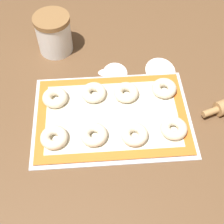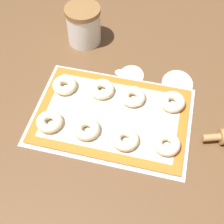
{
  "view_description": "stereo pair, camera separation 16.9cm",
  "coord_description": "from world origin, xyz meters",
  "px_view_note": "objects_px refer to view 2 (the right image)",
  "views": [
    {
      "loc": [
        -0.05,
        -0.56,
        0.79
      ],
      "look_at": [
        -0.01,
        -0.01,
        0.03
      ],
      "focal_mm": 50.0,
      "sensor_mm": 36.0,
      "label": 1
    },
    {
      "loc": [
        0.12,
        -0.54,
        0.79
      ],
      "look_at": [
        -0.01,
        -0.01,
        0.03
      ],
      "focal_mm": 50.0,
      "sensor_mm": 36.0,
      "label": 2
    }
  ],
  "objects_px": {
    "flour_canister": "(84,25)",
    "bagel_back_mid_left": "(102,89)",
    "bagel_front_mid_left": "(87,129)",
    "bagel_front_far_right": "(167,144)",
    "bagel_front_mid_right": "(125,139)",
    "bagel_front_far_left": "(50,122)",
    "bagel_back_far_right": "(173,102)",
    "bagel_back_mid_right": "(133,97)",
    "bagel_back_far_left": "(65,85)",
    "baking_tray": "(112,116)"
  },
  "relations": [
    {
      "from": "bagel_front_far_left",
      "to": "bagel_back_mid_left",
      "type": "xyz_separation_m",
      "value": [
        0.12,
        0.16,
        0.0
      ]
    },
    {
      "from": "bagel_front_far_left",
      "to": "bagel_back_mid_left",
      "type": "relative_size",
      "value": 1.0
    },
    {
      "from": "bagel_back_far_right",
      "to": "flour_canister",
      "type": "distance_m",
      "value": 0.43
    },
    {
      "from": "bagel_front_mid_left",
      "to": "bagel_front_mid_right",
      "type": "height_order",
      "value": "same"
    },
    {
      "from": "bagel_front_mid_right",
      "to": "flour_canister",
      "type": "distance_m",
      "value": 0.47
    },
    {
      "from": "bagel_back_mid_left",
      "to": "baking_tray",
      "type": "bearing_deg",
      "value": -56.64
    },
    {
      "from": "flour_canister",
      "to": "bagel_back_far_right",
      "type": "bearing_deg",
      "value": -33.67
    },
    {
      "from": "bagel_front_mid_right",
      "to": "bagel_back_mid_right",
      "type": "xyz_separation_m",
      "value": [
        -0.01,
        0.16,
        0.0
      ]
    },
    {
      "from": "baking_tray",
      "to": "bagel_front_mid_right",
      "type": "relative_size",
      "value": 6.07
    },
    {
      "from": "bagel_front_far_left",
      "to": "bagel_front_far_right",
      "type": "xyz_separation_m",
      "value": [
        0.35,
        0.01,
        0.0
      ]
    },
    {
      "from": "bagel_front_mid_left",
      "to": "bagel_back_far_left",
      "type": "xyz_separation_m",
      "value": [
        -0.12,
        0.15,
        0.0
      ]
    },
    {
      "from": "bagel_front_mid_left",
      "to": "bagel_front_far_right",
      "type": "height_order",
      "value": "same"
    },
    {
      "from": "bagel_front_mid_left",
      "to": "bagel_back_mid_right",
      "type": "height_order",
      "value": "same"
    },
    {
      "from": "bagel_front_mid_left",
      "to": "baking_tray",
      "type": "bearing_deg",
      "value": 52.93
    },
    {
      "from": "bagel_front_far_left",
      "to": "bagel_front_far_right",
      "type": "relative_size",
      "value": 1.0
    },
    {
      "from": "bagel_front_far_left",
      "to": "bagel_front_mid_right",
      "type": "distance_m",
      "value": 0.23
    },
    {
      "from": "bagel_front_mid_left",
      "to": "bagel_back_far_right",
      "type": "bearing_deg",
      "value": 34.43
    },
    {
      "from": "bagel_front_far_right",
      "to": "flour_canister",
      "type": "xyz_separation_m",
      "value": [
        -0.36,
        0.39,
        0.05
      ]
    },
    {
      "from": "bagel_front_far_right",
      "to": "bagel_back_far_left",
      "type": "distance_m",
      "value": 0.38
    },
    {
      "from": "baking_tray",
      "to": "bagel_back_mid_left",
      "type": "bearing_deg",
      "value": 123.36
    },
    {
      "from": "bagel_front_far_left",
      "to": "bagel_back_mid_right",
      "type": "bearing_deg",
      "value": 34.29
    },
    {
      "from": "bagel_front_far_left",
      "to": "bagel_front_mid_left",
      "type": "xyz_separation_m",
      "value": [
        0.11,
        0.0,
        0.0
      ]
    },
    {
      "from": "bagel_front_mid_left",
      "to": "bagel_front_mid_right",
      "type": "xyz_separation_m",
      "value": [
        0.12,
        -0.01,
        0.0
      ]
    },
    {
      "from": "bagel_front_mid_right",
      "to": "bagel_back_mid_left",
      "type": "relative_size",
      "value": 1.0
    },
    {
      "from": "bagel_back_mid_left",
      "to": "bagel_back_far_right",
      "type": "height_order",
      "value": "same"
    },
    {
      "from": "baking_tray",
      "to": "bagel_back_far_left",
      "type": "bearing_deg",
      "value": 158.55
    },
    {
      "from": "bagel_front_mid_right",
      "to": "bagel_back_mid_right",
      "type": "bearing_deg",
      "value": 93.2
    },
    {
      "from": "bagel_front_mid_right",
      "to": "flour_canister",
      "type": "relative_size",
      "value": 0.57
    },
    {
      "from": "bagel_front_mid_right",
      "to": "flour_canister",
      "type": "xyz_separation_m",
      "value": [
        -0.24,
        0.4,
        0.05
      ]
    },
    {
      "from": "bagel_back_far_right",
      "to": "flour_canister",
      "type": "relative_size",
      "value": 0.57
    },
    {
      "from": "bagel_back_far_left",
      "to": "bagel_back_mid_left",
      "type": "xyz_separation_m",
      "value": [
        0.12,
        0.01,
        0.0
      ]
    },
    {
      "from": "bagel_front_far_right",
      "to": "flour_canister",
      "type": "distance_m",
      "value": 0.53
    },
    {
      "from": "bagel_front_mid_left",
      "to": "bagel_back_far_left",
      "type": "relative_size",
      "value": 1.0
    },
    {
      "from": "bagel_back_far_left",
      "to": "bagel_back_far_right",
      "type": "relative_size",
      "value": 1.0
    },
    {
      "from": "flour_canister",
      "to": "bagel_back_mid_right",
      "type": "bearing_deg",
      "value": -46.7
    },
    {
      "from": "bagel_front_far_right",
      "to": "bagel_front_mid_left",
      "type": "bearing_deg",
      "value": -178.73
    },
    {
      "from": "bagel_front_far_right",
      "to": "bagel_back_mid_left",
      "type": "distance_m",
      "value": 0.27
    },
    {
      "from": "flour_canister",
      "to": "bagel_front_far_right",
      "type": "bearing_deg",
      "value": -47.54
    },
    {
      "from": "bagel_front_mid_left",
      "to": "flour_canister",
      "type": "distance_m",
      "value": 0.42
    },
    {
      "from": "bagel_front_far_right",
      "to": "bagel_back_mid_right",
      "type": "xyz_separation_m",
      "value": [
        -0.13,
        0.14,
        0.0
      ]
    },
    {
      "from": "flour_canister",
      "to": "bagel_back_mid_left",
      "type": "bearing_deg",
      "value": -61.72
    },
    {
      "from": "bagel_front_mid_left",
      "to": "bagel_back_mid_left",
      "type": "bearing_deg",
      "value": 88.04
    },
    {
      "from": "bagel_front_mid_left",
      "to": "bagel_back_mid_right",
      "type": "xyz_separation_m",
      "value": [
        0.11,
        0.15,
        0.0
      ]
    },
    {
      "from": "bagel_back_far_right",
      "to": "bagel_front_far_left",
      "type": "bearing_deg",
      "value": -155.13
    },
    {
      "from": "bagel_back_far_left",
      "to": "bagel_back_mid_right",
      "type": "height_order",
      "value": "same"
    },
    {
      "from": "bagel_back_far_left",
      "to": "flour_canister",
      "type": "xyz_separation_m",
      "value": [
        -0.01,
        0.25,
        0.05
      ]
    },
    {
      "from": "bagel_back_far_right",
      "to": "flour_canister",
      "type": "height_order",
      "value": "flour_canister"
    },
    {
      "from": "bagel_front_mid_left",
      "to": "bagel_back_far_left",
      "type": "distance_m",
      "value": 0.19
    },
    {
      "from": "baking_tray",
      "to": "bagel_front_far_left",
      "type": "distance_m",
      "value": 0.19
    },
    {
      "from": "baking_tray",
      "to": "bagel_back_mid_right",
      "type": "relative_size",
      "value": 6.07
    }
  ]
}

